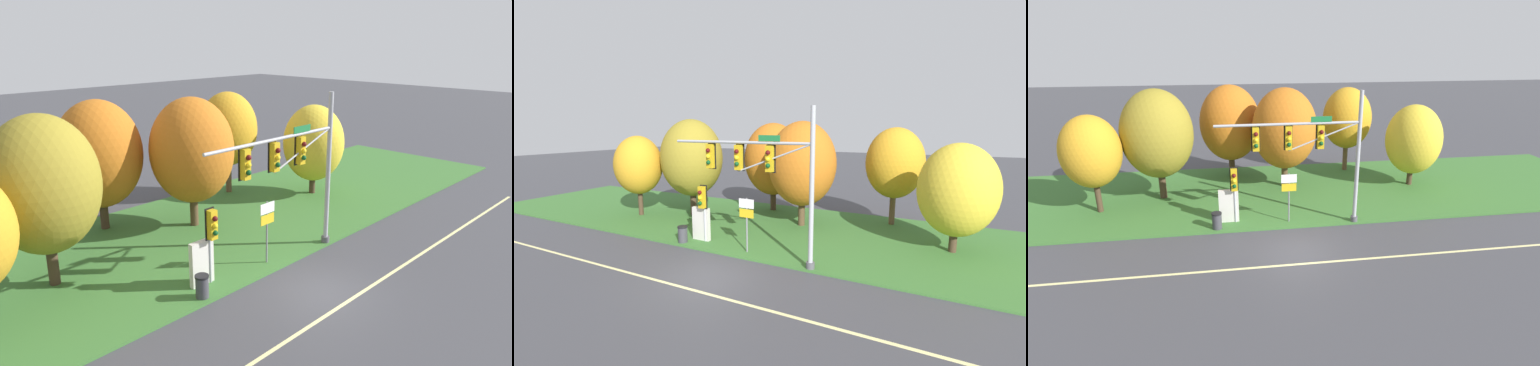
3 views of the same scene
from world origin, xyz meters
The scene contains 14 objects.
ground_plane centered at (0.00, 0.00, 0.00)m, with size 160.00×160.00×0.00m, color #3D3D42.
lane_stripe centered at (0.00, -1.20, 0.00)m, with size 36.00×0.16×0.01m, color beige.
grass_verge centered at (0.00, 8.25, 0.05)m, with size 48.00×11.50×0.10m, color #386B2D.
traffic_signal_mast centered at (1.53, 2.76, 4.54)m, with size 7.77×0.49×7.32m.
pedestrian_signal_near_kerb centered at (-2.78, 3.50, 2.47)m, with size 0.46×0.55×3.25m.
route_sign_post centered at (0.20, 3.27, 2.03)m, with size 0.86×0.08×2.86m.
tree_nearest_road centered at (-10.77, 6.37, 3.79)m, with size 3.39×3.39×5.82m.
tree_left_of_mast centered at (-7.30, 8.14, 4.31)m, with size 4.44×4.44×7.00m.
tree_behind_signpost centered at (-2.72, 12.19, 4.08)m, with size 4.42×4.42×6.75m.
tree_mid_verge centered at (0.87, 9.18, 4.17)m, with size 4.38×4.38×6.82m.
tree_tall_centre centered at (6.15, 12.18, 4.19)m, with size 3.71×3.71×6.42m.
tree_right_far centered at (9.71, 8.16, 3.35)m, with size 3.83×3.83×5.66m.
info_kiosk centered at (-3.13, 3.78, 1.04)m, with size 1.10×0.24×1.90m.
trash_bin centered at (-3.81, 2.95, 0.57)m, with size 0.56×0.56×0.93m.
Camera 2 is at (8.99, -11.31, 6.48)m, focal length 24.00 mm.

